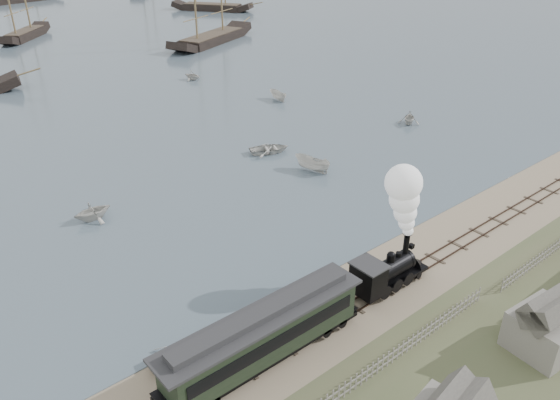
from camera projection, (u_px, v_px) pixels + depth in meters
ground at (372, 271)px, 40.48m from camera, size 600.00×600.00×0.00m
rail_track at (393, 283)px, 39.10m from camera, size 120.00×1.80×0.16m
picket_fence_west at (388, 366)px, 32.05m from camera, size 19.00×0.10×1.20m
picket_fence_east at (552, 255)px, 42.47m from camera, size 15.00×0.10×1.20m
shed_mid at (541, 347)px, 33.47m from camera, size 4.00×3.50×3.60m
locomotive at (402, 235)px, 37.40m from camera, size 7.00×2.61×8.73m
passenger_coach at (264, 334)px, 31.45m from camera, size 13.65×2.63×3.31m
beached_dinghy at (186, 354)px, 32.31m from camera, size 3.95×4.92×0.91m
rowboat_1 at (92, 211)px, 46.77m from camera, size 2.86×3.29×1.71m
rowboat_2 at (312, 164)px, 55.60m from camera, size 4.25×2.64×1.54m
rowboat_3 at (269, 149)px, 60.04m from camera, size 4.60×5.27×0.91m
rowboat_4 at (409, 118)px, 68.06m from camera, size 3.92×4.02×1.61m
rowboat_5 at (278, 96)px, 76.58m from camera, size 3.54×1.60×1.33m
rowboat_7 at (192, 75)px, 85.83m from camera, size 3.53×3.27×1.53m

